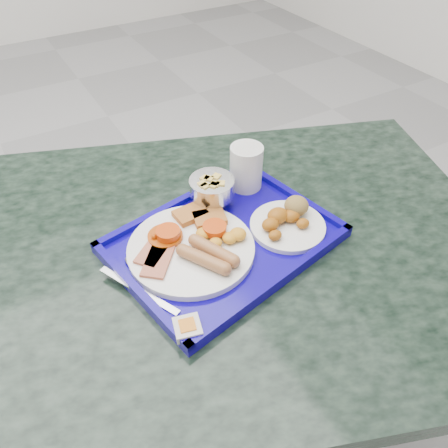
% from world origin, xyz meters
% --- Properties ---
extents(floor, '(6.00, 6.00, 0.00)m').
position_xyz_m(floor, '(0.00, 0.00, 0.00)').
color(floor, '#9B9B9E').
rests_on(floor, ground).
extents(table, '(1.45, 1.21, 0.78)m').
position_xyz_m(table, '(0.29, -0.72, 0.58)').
color(table, gray).
rests_on(table, floor).
extents(tray, '(0.48, 0.39, 0.03)m').
position_xyz_m(tray, '(0.34, -0.74, 0.78)').
color(tray, '#0D038E').
rests_on(tray, table).
extents(main_plate, '(0.25, 0.25, 0.04)m').
position_xyz_m(main_plate, '(0.27, -0.74, 0.80)').
color(main_plate, white).
rests_on(main_plate, tray).
extents(bread_plate, '(0.15, 0.15, 0.05)m').
position_xyz_m(bread_plate, '(0.47, -0.77, 0.81)').
color(bread_plate, white).
rests_on(bread_plate, tray).
extents(fruit_bowl, '(0.10, 0.10, 0.07)m').
position_xyz_m(fruit_bowl, '(0.37, -0.63, 0.83)').
color(fruit_bowl, '#BBBBBE').
rests_on(fruit_bowl, tray).
extents(juice_cup, '(0.07, 0.07, 0.10)m').
position_xyz_m(juice_cup, '(0.47, -0.61, 0.84)').
color(juice_cup, white).
rests_on(juice_cup, tray).
extents(spoon, '(0.05, 0.16, 0.01)m').
position_xyz_m(spoon, '(0.15, -0.73, 0.79)').
color(spoon, '#BBBBBE').
rests_on(spoon, tray).
extents(knife, '(0.09, 0.17, 0.00)m').
position_xyz_m(knife, '(0.14, -0.78, 0.79)').
color(knife, '#BBBBBE').
rests_on(knife, tray).
extents(jam_packet, '(0.05, 0.05, 0.02)m').
position_xyz_m(jam_packet, '(0.18, -0.90, 0.80)').
color(jam_packet, silver).
rests_on(jam_packet, tray).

